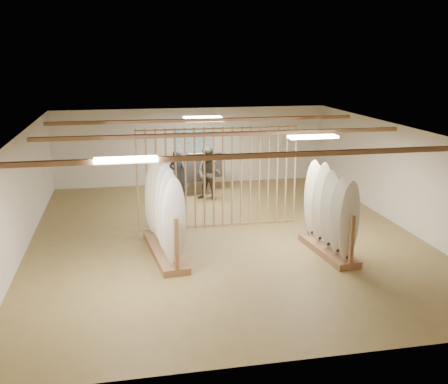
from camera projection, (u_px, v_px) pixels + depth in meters
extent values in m
plane|color=olive|center=(224.00, 235.00, 13.95)|extent=(12.00, 12.00, 0.00)
plane|color=gray|center=(224.00, 131.00, 13.24)|extent=(12.00, 12.00, 0.00)
plane|color=silver|center=(192.00, 146.00, 19.29)|extent=(12.00, 0.00, 12.00)
plane|color=silver|center=(301.00, 278.00, 7.91)|extent=(12.00, 0.00, 12.00)
plane|color=silver|center=(21.00, 194.00, 12.65)|extent=(0.00, 12.00, 12.00)
plane|color=silver|center=(400.00, 176.00, 14.54)|extent=(0.00, 12.00, 12.00)
cube|color=#976644|center=(224.00, 134.00, 13.26)|extent=(9.50, 6.12, 0.10)
cube|color=white|center=(224.00, 133.00, 13.26)|extent=(1.20, 0.35, 0.06)
cylinder|color=tan|center=(137.00, 181.00, 13.94)|extent=(0.05, 0.05, 2.78)
cylinder|color=tan|center=(147.00, 181.00, 13.99)|extent=(0.05, 0.05, 2.78)
cylinder|color=tan|center=(157.00, 180.00, 14.04)|extent=(0.05, 0.05, 2.78)
cylinder|color=tan|center=(166.00, 180.00, 14.09)|extent=(0.05, 0.05, 2.78)
cylinder|color=tan|center=(176.00, 180.00, 14.14)|extent=(0.05, 0.05, 2.78)
cylinder|color=tan|center=(186.00, 179.00, 14.19)|extent=(0.05, 0.05, 2.78)
cylinder|color=tan|center=(195.00, 179.00, 14.23)|extent=(0.05, 0.05, 2.78)
cylinder|color=tan|center=(204.00, 178.00, 14.28)|extent=(0.05, 0.05, 2.78)
cylinder|color=tan|center=(214.00, 178.00, 14.33)|extent=(0.05, 0.05, 2.78)
cylinder|color=tan|center=(223.00, 177.00, 14.38)|extent=(0.05, 0.05, 2.78)
cylinder|color=tan|center=(232.00, 177.00, 14.43)|extent=(0.05, 0.05, 2.78)
cylinder|color=tan|center=(241.00, 177.00, 14.48)|extent=(0.05, 0.05, 2.78)
cylinder|color=tan|center=(250.00, 176.00, 14.53)|extent=(0.05, 0.05, 2.78)
cylinder|color=tan|center=(259.00, 176.00, 14.58)|extent=(0.05, 0.05, 2.78)
cylinder|color=tan|center=(268.00, 175.00, 14.62)|extent=(0.05, 0.05, 2.78)
cylinder|color=tan|center=(277.00, 175.00, 14.67)|extent=(0.05, 0.05, 2.78)
cylinder|color=tan|center=(286.00, 175.00, 14.72)|extent=(0.05, 0.05, 2.78)
cylinder|color=tan|center=(295.00, 174.00, 14.77)|extent=(0.05, 0.05, 2.78)
cube|color=teal|center=(192.00, 141.00, 19.22)|extent=(1.40, 0.03, 0.90)
cube|color=#976644|center=(165.00, 252.00, 12.59)|extent=(0.91, 2.79, 0.17)
cylinder|color=black|center=(164.00, 211.00, 12.33)|extent=(0.31, 2.68, 0.01)
ellipsoid|color=white|center=(174.00, 222.00, 11.23)|extent=(0.54, 0.12, 2.05)
ellipsoid|color=silver|center=(170.00, 216.00, 11.66)|extent=(0.54, 0.12, 2.05)
ellipsoid|color=white|center=(166.00, 210.00, 12.09)|extent=(0.54, 0.12, 2.05)
ellipsoid|color=silver|center=(162.00, 205.00, 12.52)|extent=(0.54, 0.12, 2.05)
ellipsoid|color=white|center=(158.00, 200.00, 12.95)|extent=(0.54, 0.12, 2.05)
ellipsoid|color=silver|center=(155.00, 195.00, 13.39)|extent=(0.54, 0.12, 2.05)
cube|color=#976644|center=(328.00, 250.00, 12.69)|extent=(0.78, 2.24, 0.16)
cylinder|color=black|center=(330.00, 212.00, 12.45)|extent=(0.21, 2.13, 0.01)
ellipsoid|color=silver|center=(349.00, 220.00, 11.60)|extent=(0.50, 0.11, 1.93)
ellipsoid|color=white|center=(340.00, 214.00, 12.01)|extent=(0.50, 0.11, 1.93)
ellipsoid|color=white|center=(330.00, 209.00, 12.43)|extent=(0.50, 0.11, 1.93)
ellipsoid|color=silver|center=(322.00, 204.00, 12.84)|extent=(0.50, 0.11, 1.93)
ellipsoid|color=white|center=(313.00, 199.00, 13.26)|extent=(0.50, 0.11, 1.93)
cylinder|color=silver|center=(192.00, 158.00, 17.59)|extent=(1.24, 0.24, 0.03)
cube|color=black|center=(193.00, 171.00, 17.70)|extent=(1.20, 0.50, 0.76)
cylinder|color=silver|center=(193.00, 176.00, 17.75)|extent=(0.03, 0.03, 1.34)
cylinder|color=silver|center=(205.00, 153.00, 18.24)|extent=(1.29, 0.06, 0.03)
cube|color=black|center=(206.00, 166.00, 18.36)|extent=(1.21, 0.35, 0.78)
cylinder|color=silver|center=(206.00, 171.00, 18.41)|extent=(0.03, 0.03, 1.38)
imported|color=#23262B|center=(178.00, 172.00, 17.03)|extent=(0.86, 0.80, 1.96)
imported|color=#37352A|center=(209.00, 171.00, 17.12)|extent=(1.21, 1.15, 1.98)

